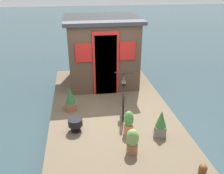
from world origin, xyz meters
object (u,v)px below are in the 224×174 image
object	(u,v)px
potted_plant_basil	(129,123)
potted_plant_ivy	(132,141)
potted_plant_mint	(161,124)
potted_plant_succulent	(70,100)
houseboat_cabin	(102,50)
bicycle	(123,96)
mooring_bollard	(202,171)
charcoal_grill	(75,123)

from	to	relation	value
potted_plant_basil	potted_plant_ivy	world-z (taller)	potted_plant_basil
potted_plant_mint	potted_plant_succulent	bearing A→B (deg)	53.36
houseboat_cabin	bicycle	bearing A→B (deg)	-171.01
potted_plant_mint	potted_plant_succulent	distance (m)	2.32
mooring_bollard	charcoal_grill	bearing A→B (deg)	50.67
houseboat_cabin	mooring_bollard	xyz separation A→B (m)	(-4.38, -1.16, -0.87)
potted_plant_succulent	mooring_bollard	xyz separation A→B (m)	(-2.62, -2.16, -0.14)
houseboat_cabin	potted_plant_ivy	distance (m)	3.64
potted_plant_ivy	potted_plant_mint	bearing A→B (deg)	-59.39
houseboat_cabin	potted_plant_succulent	bearing A→B (deg)	150.15
potted_plant_mint	mooring_bollard	world-z (taller)	potted_plant_mint
potted_plant_succulent	mooring_bollard	size ratio (longest dim) A/B	2.18
potted_plant_mint	mooring_bollard	xyz separation A→B (m)	(-1.23, -0.30, -0.14)
charcoal_grill	mooring_bollard	xyz separation A→B (m)	(-1.69, -2.06, -0.06)
potted_plant_succulent	potted_plant_ivy	bearing A→B (deg)	-147.20
houseboat_cabin	potted_plant_succulent	world-z (taller)	houseboat_cabin
bicycle	potted_plant_succulent	size ratio (longest dim) A/B	2.72
potted_plant_ivy	potted_plant_succulent	xyz separation A→B (m)	(1.80, 1.16, 0.03)
potted_plant_ivy	potted_plant_mint	distance (m)	0.82
potted_plant_mint	mooring_bollard	distance (m)	1.28
potted_plant_succulent	mooring_bollard	world-z (taller)	potted_plant_succulent
mooring_bollard	potted_plant_succulent	bearing A→B (deg)	39.56
potted_plant_mint	charcoal_grill	size ratio (longest dim) A/B	1.93
potted_plant_basil	potted_plant_mint	size ratio (longest dim) A/B	0.90
potted_plant_ivy	mooring_bollard	world-z (taller)	potted_plant_ivy
bicycle	potted_plant_succulent	distance (m)	1.33
houseboat_cabin	charcoal_grill	world-z (taller)	houseboat_cabin
bicycle	potted_plant_mint	xyz separation A→B (m)	(-1.22, -0.55, -0.10)
charcoal_grill	potted_plant_succulent	bearing A→B (deg)	6.25
potted_plant_mint	charcoal_grill	xyz separation A→B (m)	(0.46, 1.76, -0.08)
bicycle	charcoal_grill	distance (m)	1.44
potted_plant_ivy	charcoal_grill	xyz separation A→B (m)	(0.87, 1.06, -0.06)
bicycle	potted_plant_basil	distance (m)	1.03
bicycle	mooring_bollard	distance (m)	2.60
potted_plant_ivy	potted_plant_succulent	world-z (taller)	potted_plant_succulent
charcoal_grill	potted_plant_mint	bearing A→B (deg)	-104.54
houseboat_cabin	mooring_bollard	distance (m)	4.61
potted_plant_ivy	bicycle	bearing A→B (deg)	-5.30
potted_plant_mint	mooring_bollard	size ratio (longest dim) A/B	2.16
charcoal_grill	mooring_bollard	bearing A→B (deg)	-129.33
houseboat_cabin	potted_plant_mint	size ratio (longest dim) A/B	3.61
houseboat_cabin	charcoal_grill	size ratio (longest dim) A/B	6.98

